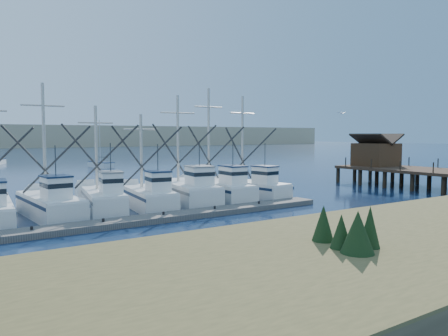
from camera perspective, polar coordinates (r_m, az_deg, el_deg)
The scene contains 7 objects.
ground at distance 29.40m, azimuth 12.04°, elevation -6.63°, with size 500.00×500.00×0.00m, color #0D1A39.
shore_bank at distance 16.90m, azimuth 17.23°, elevation -12.16°, with size 40.00×10.00×1.60m, color #4C422D.
floating_dock at distance 28.40m, azimuth -9.72°, elevation -6.60°, with size 27.72×1.85×0.37m, color slate.
timber_pier at distance 51.02m, azimuth 22.36°, elevation 0.67°, with size 7.00×20.00×8.00m.
trawler_fleet at distance 32.90m, azimuth -12.96°, elevation -3.79°, with size 27.07×8.96×9.59m.
sailboat_near at distance 77.35m, azimuth -15.78°, elevation 0.43°, with size 2.79×6.51×8.10m.
flying_gull at distance 43.85m, azimuth 15.08°, elevation 6.96°, with size 1.16×0.21×0.21m.
Camera 1 is at (-20.59, -20.24, 5.54)m, focal length 35.00 mm.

